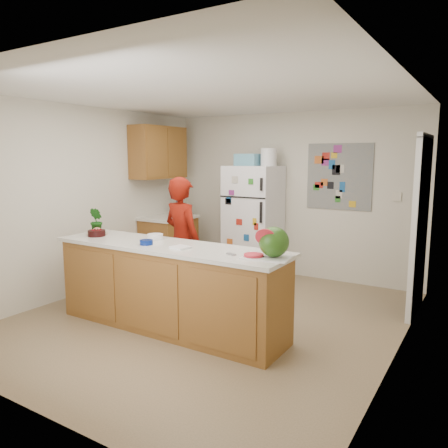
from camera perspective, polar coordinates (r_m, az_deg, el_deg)
The scene contains 26 objects.
floor at distance 5.15m, azimuth -1.73°, elevation -12.19°, with size 4.00×4.50×0.02m, color brown.
wall_back at distance 6.84m, azimuth 8.73°, elevation 3.76°, with size 4.00×0.02×2.50m, color beige.
wall_left at distance 6.18m, azimuth -17.56°, elevation 2.95°, with size 0.02×4.50×2.50m, color beige.
wall_right at distance 4.10m, azimuth 22.31°, elevation -0.01°, with size 0.02×4.50×2.50m, color beige.
ceiling at distance 4.86m, azimuth -1.87°, elevation 16.79°, with size 4.00×4.50×0.02m, color white.
doorway at distance 5.56m, azimuth 24.41°, elevation -0.41°, with size 0.03×0.85×2.04m, color black.
peninsula_base at distance 4.73m, azimuth -7.17°, elevation -8.39°, with size 2.60×0.62×0.88m, color brown.
peninsula_top at distance 4.62m, azimuth -7.28°, elevation -2.93°, with size 2.68×0.70×0.04m, color silver.
side_counter_base at distance 7.04m, azimuth -7.19°, elevation -2.81°, with size 0.60×0.80×0.86m, color brown.
side_counter_top at distance 6.97m, azimuth -7.26°, elevation 0.82°, with size 0.64×0.84×0.04m, color silver.
upper_cabinets at distance 6.95m, azimuth -8.53°, elevation 9.21°, with size 0.35×1.00×0.80m, color brown.
refrigerator at distance 6.73m, azimuth 3.86°, elevation 0.34°, with size 0.75×0.70×1.70m, color silver.
fridge_top_bin at distance 6.71m, azimuth 3.18°, elevation 8.38°, with size 0.35×0.28×0.18m, color #5999B2.
photo_collage at distance 6.54m, azimuth 14.80°, elevation 5.99°, with size 0.95×0.01×0.95m, color slate.
person at distance 5.43m, azimuth -5.46°, elevation -2.26°, with size 0.58×0.38×1.59m, color #620D05.
blender_appliance at distance 7.09m, azimuth -5.82°, elevation 2.69°, with size 0.12×0.12×0.38m, color black.
cutting_board at distance 4.00m, azimuth 5.59°, elevation -4.34°, with size 0.43×0.32×0.01m, color white.
watermelon at distance 3.96m, azimuth 6.53°, elevation -2.34°, with size 0.28×0.28×0.28m, color #296114.
watermelon_slice at distance 4.00m, azimuth 3.90°, elevation -4.07°, with size 0.18×0.18×0.02m, color red.
cherry_bowl at distance 5.28m, azimuth -16.30°, elevation -1.15°, with size 0.20×0.20×0.07m, color black.
white_bowl at distance 4.93m, azimuth -8.97°, elevation -1.65°, with size 0.17×0.17×0.06m, color silver.
cobalt_bowl at distance 4.64m, azimuth -10.11°, elevation -2.37°, with size 0.14×0.14×0.05m, color navy.
plate at distance 5.38m, azimuth -16.24°, elevation -1.26°, with size 0.24×0.24×0.02m, color tan.
paper_towel at distance 4.41m, azimuth -5.70°, elevation -3.05°, with size 0.18×0.16×0.02m, color white.
keys at distance 4.10m, azimuth 0.93°, elevation -3.97°, with size 0.10×0.04×0.01m, color gray.
potted_plant at distance 5.39m, azimuth -16.28°, elevation 0.39°, with size 0.18×0.14×0.32m, color #0D440E.
Camera 1 is at (2.66, -4.01, 1.82)m, focal length 35.00 mm.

